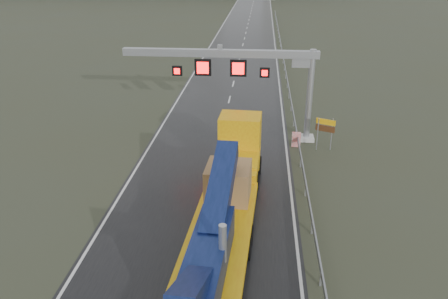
# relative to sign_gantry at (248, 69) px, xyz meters

# --- Properties ---
(ground) EXTENTS (400.00, 400.00, 0.00)m
(ground) POSITION_rel_sign_gantry_xyz_m (-2.10, -17.99, -5.61)
(ground) COLOR #353827
(ground) RESTS_ON ground
(road) EXTENTS (11.00, 200.00, 0.02)m
(road) POSITION_rel_sign_gantry_xyz_m (-2.10, 22.01, -5.60)
(road) COLOR black
(road) RESTS_ON ground
(guardrail) EXTENTS (0.20, 140.00, 1.40)m
(guardrail) POSITION_rel_sign_gantry_xyz_m (4.00, 12.01, -4.91)
(guardrail) COLOR gray
(guardrail) RESTS_ON ground
(sign_gantry) EXTENTS (14.90, 1.20, 7.42)m
(sign_gantry) POSITION_rel_sign_gantry_xyz_m (0.00, 0.00, 0.00)
(sign_gantry) COLOR #B5B6B1
(sign_gantry) RESTS_ON ground
(heavy_haul_truck) EXTENTS (4.06, 20.60, 4.81)m
(heavy_haul_truck) POSITION_rel_sign_gantry_xyz_m (-0.61, -13.14, -3.75)
(heavy_haul_truck) COLOR yellow
(heavy_haul_truck) RESTS_ON ground
(exit_sign_pair) EXTENTS (1.35, 0.67, 2.50)m
(exit_sign_pair) POSITION_rel_sign_gantry_xyz_m (5.93, -1.86, -3.86)
(exit_sign_pair) COLOR #9A9BA2
(exit_sign_pair) RESTS_ON ground
(striped_barrier) EXTENTS (0.67, 0.38, 1.12)m
(striped_barrier) POSITION_rel_sign_gantry_xyz_m (3.90, -1.37, -5.05)
(striped_barrier) COLOR red
(striped_barrier) RESTS_ON ground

